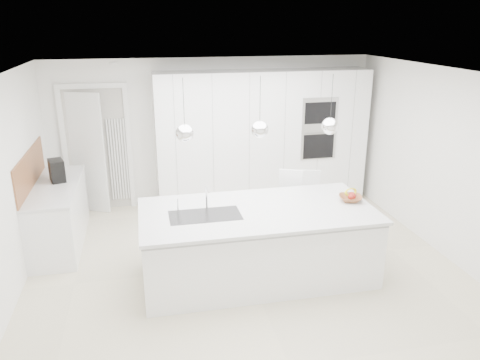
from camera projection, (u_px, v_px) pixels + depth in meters
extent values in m
plane|color=beige|center=(245.00, 266.00, 6.18)|extent=(5.50, 5.50, 0.00)
plane|color=white|center=(213.00, 131.00, 8.08)|extent=(5.50, 0.00, 5.50)
plane|color=white|center=(6.00, 193.00, 5.23)|extent=(0.00, 5.00, 5.00)
plane|color=white|center=(245.00, 73.00, 5.37)|extent=(5.50, 5.50, 0.00)
cube|color=white|center=(262.00, 139.00, 8.00)|extent=(3.60, 0.60, 2.30)
cube|color=white|center=(82.00, 154.00, 7.65)|extent=(0.76, 0.38, 2.00)
cube|color=white|center=(59.00, 216.00, 6.66)|extent=(0.60, 1.80, 0.86)
cube|color=silver|center=(55.00, 186.00, 6.52)|extent=(0.62, 1.82, 0.04)
cube|color=#955D37|center=(30.00, 169.00, 6.37)|extent=(0.02, 1.80, 0.50)
cube|color=white|center=(258.00, 246.00, 5.78)|extent=(2.80, 1.20, 0.86)
cube|color=silver|center=(258.00, 211.00, 5.68)|extent=(2.84, 1.40, 0.04)
cylinder|color=white|center=(207.00, 197.00, 5.65)|extent=(0.02, 0.02, 0.30)
sphere|color=white|center=(185.00, 133.00, 5.13)|extent=(0.20, 0.20, 0.20)
sphere|color=white|center=(260.00, 130.00, 5.30)|extent=(0.20, 0.20, 0.20)
sphere|color=white|center=(330.00, 126.00, 5.47)|extent=(0.20, 0.20, 0.20)
imported|color=#955D37|center=(350.00, 198.00, 5.93)|extent=(0.36, 0.36, 0.07)
cube|color=black|center=(57.00, 170.00, 6.63)|extent=(0.27, 0.33, 0.31)
sphere|color=#A21F18|center=(352.00, 195.00, 5.93)|extent=(0.08, 0.08, 0.08)
sphere|color=#A21F18|center=(353.00, 196.00, 5.91)|extent=(0.07, 0.07, 0.07)
sphere|color=#A21F18|center=(351.00, 197.00, 5.89)|extent=(0.07, 0.07, 0.07)
torus|color=yellow|center=(351.00, 192.00, 5.93)|extent=(0.22, 0.16, 0.20)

